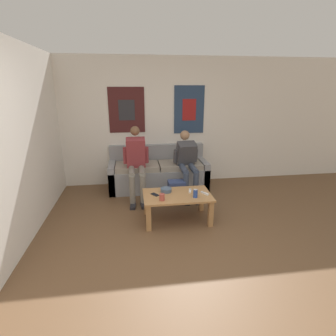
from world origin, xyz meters
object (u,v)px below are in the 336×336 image
object	(u,v)px
person_seated_adult	(136,161)
person_seated_teen	(187,161)
coffee_table	(177,199)
ceramic_bowl	(166,190)
game_controller_near_right	(205,193)
pillar_candle	(162,197)
drink_can_blue	(195,193)
cell_phone	(155,195)
couch	(158,174)
backpack	(177,192)
game_controller_near_left	(190,191)

from	to	relation	value
person_seated_adult	person_seated_teen	distance (m)	0.94
coffee_table	ceramic_bowl	xyz separation A→B (m)	(-0.16, 0.12, 0.11)
person_seated_teen	game_controller_near_right	size ratio (longest dim) A/B	8.38
pillar_candle	drink_can_blue	world-z (taller)	drink_can_blue
coffee_table	pillar_candle	bearing A→B (deg)	-144.35
person_seated_adult	cell_phone	distance (m)	1.03
drink_can_blue	couch	bearing A→B (deg)	104.09
coffee_table	cell_phone	bearing A→B (deg)	175.54
game_controller_near_right	drink_can_blue	bearing A→B (deg)	-149.52
backpack	game_controller_near_right	xyz separation A→B (m)	(0.31, -0.69, 0.25)
couch	pillar_candle	world-z (taller)	couch
ceramic_bowl	game_controller_near_right	xyz separation A→B (m)	(0.57, -0.17, -0.02)
person_seated_teen	backpack	size ratio (longest dim) A/B	3.03
ceramic_bowl	game_controller_near_left	size ratio (longest dim) A/B	1.19
drink_can_blue	cell_phone	distance (m)	0.61
pillar_candle	drink_can_blue	distance (m)	0.50
ceramic_bowl	backpack	bearing A→B (deg)	63.13
coffee_table	person_seated_adult	distance (m)	1.20
game_controller_near_left	ceramic_bowl	bearing A→B (deg)	173.08
ceramic_bowl	pillar_candle	world-z (taller)	pillar_candle
backpack	pillar_candle	bearing A→B (deg)	-113.42
person_seated_teen	pillar_candle	bearing A→B (deg)	-117.25
ceramic_bowl	drink_can_blue	size ratio (longest dim) A/B	1.42
couch	game_controller_near_left	xyz separation A→B (m)	(0.36, -1.31, 0.14)
backpack	drink_can_blue	bearing A→B (deg)	-80.16
drink_can_blue	game_controller_near_left	xyz separation A→B (m)	(-0.03, 0.22, -0.05)
pillar_candle	game_controller_near_left	size ratio (longest dim) A/B	0.75
couch	game_controller_near_right	size ratio (longest dim) A/B	13.73
coffee_table	backpack	world-z (taller)	coffee_table
person_seated_adult	pillar_candle	world-z (taller)	person_seated_adult
person_seated_adult	backpack	bearing A→B (deg)	-26.37
couch	drink_can_blue	bearing A→B (deg)	-75.91
ceramic_bowl	game_controller_near_left	world-z (taller)	ceramic_bowl
person_seated_teen	game_controller_near_left	xyz separation A→B (m)	(-0.14, -0.93, -0.22)
drink_can_blue	cell_phone	size ratio (longest dim) A/B	0.83
coffee_table	person_seated_adult	size ratio (longest dim) A/B	0.79
drink_can_blue	backpack	bearing A→B (deg)	99.84
couch	game_controller_near_left	world-z (taller)	couch
person_seated_teen	pillar_candle	world-z (taller)	person_seated_teen
pillar_candle	game_controller_near_left	world-z (taller)	pillar_candle
person_seated_teen	game_controller_near_left	size ratio (longest dim) A/B	7.99
person_seated_teen	cell_phone	distance (m)	1.22
game_controller_near_right	cell_phone	bearing A→B (deg)	174.59
game_controller_near_left	cell_phone	world-z (taller)	game_controller_near_left
pillar_candle	person_seated_teen	bearing A→B (deg)	62.75
person_seated_adult	ceramic_bowl	xyz separation A→B (m)	(0.42, -0.86, -0.24)
ceramic_bowl	cell_phone	bearing A→B (deg)	-150.91
couch	person_seated_adult	distance (m)	0.72
game_controller_near_right	coffee_table	bearing A→B (deg)	173.82
drink_can_blue	cell_phone	xyz separation A→B (m)	(-0.58, 0.17, -0.06)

